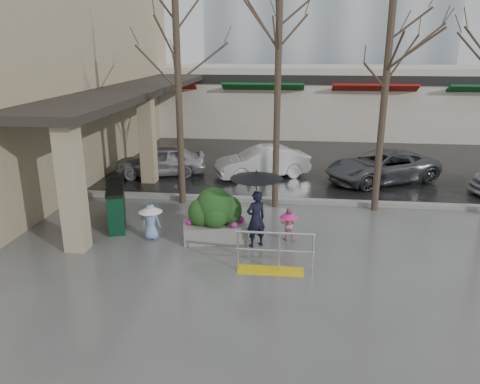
% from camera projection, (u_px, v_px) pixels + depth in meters
% --- Properties ---
extents(ground, '(120.00, 120.00, 0.00)m').
position_uv_depth(ground, '(225.00, 248.00, 12.64)').
color(ground, '#51514F').
rests_on(ground, ground).
extents(street_asphalt, '(120.00, 36.00, 0.01)m').
position_uv_depth(street_asphalt, '(269.00, 121.00, 33.47)').
color(street_asphalt, black).
rests_on(street_asphalt, ground).
extents(curb, '(120.00, 0.30, 0.15)m').
position_uv_depth(curb, '(241.00, 199.00, 16.40)').
color(curb, gray).
rests_on(curb, ground).
extents(near_building, '(6.00, 18.00, 8.00)m').
position_uv_depth(near_building, '(43.00, 75.00, 19.98)').
color(near_building, tan).
rests_on(near_building, ground).
extents(canopy_slab, '(2.80, 18.00, 0.25)m').
position_uv_depth(canopy_slab, '(138.00, 85.00, 19.64)').
color(canopy_slab, '#2D2823').
rests_on(canopy_slab, pillar_front).
extents(pillar_front, '(0.55, 0.55, 3.50)m').
position_uv_depth(pillar_front, '(72.00, 187.00, 12.06)').
color(pillar_front, tan).
rests_on(pillar_front, ground).
extents(pillar_back, '(0.55, 0.55, 3.50)m').
position_uv_depth(pillar_back, '(148.00, 139.00, 18.21)').
color(pillar_back, tan).
rests_on(pillar_back, ground).
extents(storefront_row, '(34.00, 6.74, 4.00)m').
position_uv_depth(storefront_row, '(299.00, 99.00, 28.83)').
color(storefront_row, beige).
rests_on(storefront_row, ground).
extents(handrail, '(1.90, 0.50, 1.03)m').
position_uv_depth(handrail, '(273.00, 257.00, 11.24)').
color(handrail, yellow).
rests_on(handrail, ground).
extents(tree_west, '(3.20, 3.20, 6.80)m').
position_uv_depth(tree_west, '(177.00, 50.00, 14.73)').
color(tree_west, '#382B21').
rests_on(tree_west, ground).
extents(tree_midwest, '(3.20, 3.20, 7.00)m').
position_uv_depth(tree_midwest, '(279.00, 45.00, 14.34)').
color(tree_midwest, '#382B21').
rests_on(tree_midwest, ground).
extents(tree_mideast, '(3.20, 3.20, 6.50)m').
position_uv_depth(tree_mideast, '(388.00, 58.00, 14.09)').
color(tree_mideast, '#382B21').
rests_on(tree_mideast, ground).
extents(woman, '(1.40, 1.40, 2.14)m').
position_uv_depth(woman, '(256.00, 197.00, 12.36)').
color(woman, black).
rests_on(woman, ground).
extents(child_pink, '(0.52, 0.52, 0.93)m').
position_uv_depth(child_pink, '(289.00, 222.00, 13.03)').
color(child_pink, pink).
rests_on(child_pink, ground).
extents(child_blue, '(0.67, 0.67, 1.04)m').
position_uv_depth(child_blue, '(151.00, 218.00, 13.05)').
color(child_blue, '#79A4D8').
rests_on(child_blue, ground).
extents(planter, '(1.90, 1.25, 1.53)m').
position_uv_depth(planter, '(215.00, 215.00, 12.99)').
color(planter, slate).
rests_on(planter, ground).
extents(news_boxes, '(1.19, 2.23, 1.22)m').
position_uv_depth(news_boxes, '(116.00, 204.00, 14.23)').
color(news_boxes, '#0D3A22').
rests_on(news_boxes, ground).
extents(car_a, '(3.96, 2.40, 1.26)m').
position_uv_depth(car_a, '(160.00, 161.00, 19.49)').
color(car_a, '#ACACB1').
rests_on(car_a, ground).
extents(car_b, '(4.04, 2.71, 1.26)m').
position_uv_depth(car_b, '(262.00, 162.00, 19.24)').
color(car_b, white).
rests_on(car_b, ground).
extents(car_c, '(4.99, 3.90, 1.26)m').
position_uv_depth(car_c, '(382.00, 167.00, 18.54)').
color(car_c, '#4F5156').
rests_on(car_c, ground).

